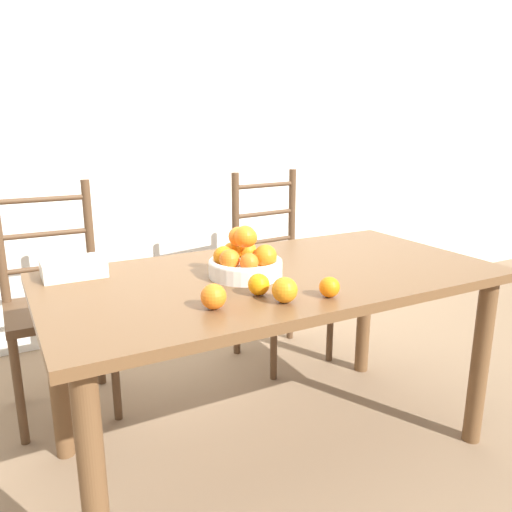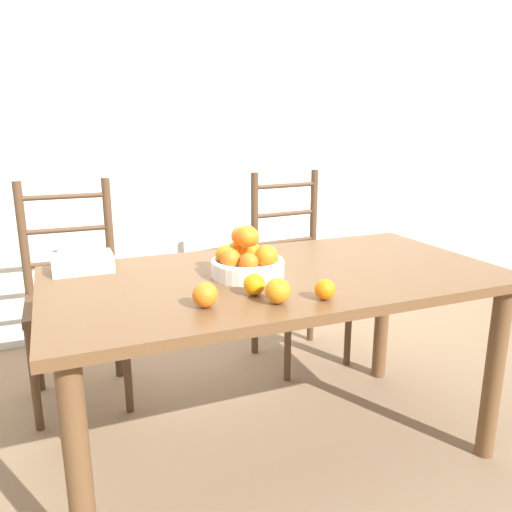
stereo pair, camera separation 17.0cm
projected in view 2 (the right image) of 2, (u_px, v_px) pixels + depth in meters
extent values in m
plane|color=#7F664C|center=(276.00, 448.00, 2.02)|extent=(12.00, 12.00, 0.00)
cube|color=silver|center=(177.00, 119.00, 3.00)|extent=(8.00, 0.06, 2.60)
cube|color=brown|center=(278.00, 277.00, 1.84)|extent=(1.66, 0.86, 0.03)
cylinder|color=brown|center=(79.00, 475.00, 1.34)|extent=(0.07, 0.07, 0.71)
cylinder|color=brown|center=(494.00, 373.00, 1.90)|extent=(0.07, 0.07, 0.71)
cylinder|color=brown|center=(68.00, 364.00, 1.97)|extent=(0.07, 0.07, 0.71)
cylinder|color=brown|center=(382.00, 312.00, 2.52)|extent=(0.07, 0.07, 0.71)
cylinder|color=white|center=(248.00, 269.00, 1.79)|extent=(0.26, 0.26, 0.05)
torus|color=white|center=(248.00, 262.00, 1.78)|extent=(0.26, 0.26, 0.02)
sphere|color=orange|center=(267.00, 254.00, 1.81)|extent=(0.06, 0.06, 0.06)
sphere|color=orange|center=(251.00, 251.00, 1.85)|extent=(0.07, 0.07, 0.07)
sphere|color=orange|center=(236.00, 251.00, 1.84)|extent=(0.07, 0.07, 0.07)
sphere|color=orange|center=(226.00, 255.00, 1.78)|extent=(0.07, 0.07, 0.07)
sphere|color=orange|center=(230.00, 259.00, 1.73)|extent=(0.07, 0.07, 0.07)
sphere|color=orange|center=(249.00, 262.00, 1.70)|extent=(0.07, 0.07, 0.07)
sphere|color=orange|center=(267.00, 256.00, 1.74)|extent=(0.08, 0.08, 0.08)
sphere|color=orange|center=(250.00, 237.00, 1.77)|extent=(0.07, 0.07, 0.07)
sphere|color=orange|center=(241.00, 236.00, 1.78)|extent=(0.07, 0.07, 0.07)
sphere|color=orange|center=(247.00, 236.00, 1.76)|extent=(0.08, 0.08, 0.08)
sphere|color=orange|center=(205.00, 295.00, 1.48)|extent=(0.08, 0.08, 0.08)
sphere|color=orange|center=(254.00, 284.00, 1.59)|extent=(0.07, 0.07, 0.07)
sphere|color=orange|center=(278.00, 291.00, 1.51)|extent=(0.08, 0.08, 0.08)
sphere|color=orange|center=(325.00, 289.00, 1.54)|extent=(0.07, 0.07, 0.07)
cylinder|color=#513823|center=(34.00, 380.00, 2.09)|extent=(0.04, 0.04, 0.47)
cylinder|color=#513823|center=(127.00, 364.00, 2.22)|extent=(0.04, 0.04, 0.47)
cylinder|color=#513823|center=(30.00, 291.00, 2.34)|extent=(0.04, 0.04, 1.03)
cylinder|color=#513823|center=(113.00, 282.00, 2.48)|extent=(0.04, 0.04, 1.03)
cube|color=#513823|center=(75.00, 304.00, 2.25)|extent=(0.42, 0.40, 0.04)
cylinder|color=#513823|center=(70.00, 262.00, 2.38)|extent=(0.38, 0.03, 0.02)
cylinder|color=#513823|center=(67.00, 230.00, 2.34)|extent=(0.38, 0.03, 0.02)
cylinder|color=#513823|center=(64.00, 197.00, 2.30)|extent=(0.38, 0.03, 0.02)
cylinder|color=#513823|center=(288.00, 338.00, 2.50)|extent=(0.04, 0.04, 0.47)
cylinder|color=#513823|center=(348.00, 324.00, 2.67)|extent=(0.04, 0.04, 0.47)
cylinder|color=#513823|center=(255.00, 267.00, 2.74)|extent=(0.04, 0.04, 1.03)
cylinder|color=#513823|center=(312.00, 258.00, 2.91)|extent=(0.04, 0.04, 1.03)
cube|color=#513823|center=(301.00, 275.00, 2.68)|extent=(0.45, 0.44, 0.04)
cylinder|color=#513823|center=(285.00, 242.00, 2.79)|extent=(0.38, 0.06, 0.02)
cylinder|color=#513823|center=(285.00, 214.00, 2.75)|extent=(0.38, 0.06, 0.02)
cylinder|color=#513823|center=(285.00, 186.00, 2.72)|extent=(0.38, 0.06, 0.02)
cube|color=silver|center=(83.00, 263.00, 1.85)|extent=(0.22, 0.15, 0.06)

